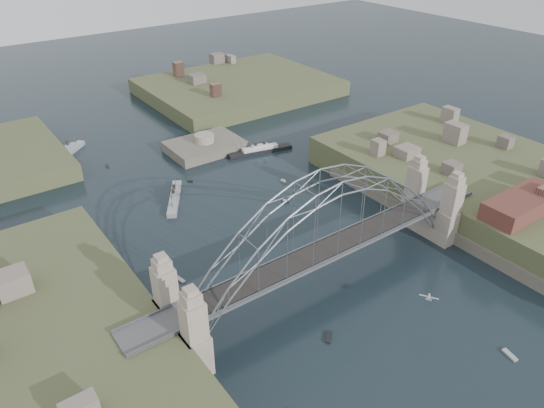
{
  "coord_description": "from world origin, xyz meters",
  "views": [
    {
      "loc": [
        -55.41,
        -58.52,
        66.37
      ],
      "look_at": [
        0.0,
        18.0,
        10.0
      ],
      "focal_mm": 33.46,
      "sensor_mm": 36.0,
      "label": 1
    }
  ],
  "objects_px": {
    "wharf_shed": "(522,204)",
    "naval_cruiser_far": "(67,153)",
    "bridge": "(327,233)",
    "naval_cruiser_near": "(174,198)",
    "fort_island": "(205,152)",
    "ocean_liner": "(260,150)"
  },
  "relations": [
    {
      "from": "bridge",
      "to": "ocean_liner",
      "type": "bearing_deg",
      "value": 66.93
    },
    {
      "from": "wharf_shed",
      "to": "ocean_liner",
      "type": "bearing_deg",
      "value": 104.62
    },
    {
      "from": "naval_cruiser_far",
      "to": "ocean_liner",
      "type": "distance_m",
      "value": 58.81
    },
    {
      "from": "naval_cruiser_near",
      "to": "naval_cruiser_far",
      "type": "distance_m",
      "value": 46.09
    },
    {
      "from": "naval_cruiser_far",
      "to": "ocean_liner",
      "type": "bearing_deg",
      "value": -34.09
    },
    {
      "from": "wharf_shed",
      "to": "ocean_liner",
      "type": "distance_m",
      "value": 75.75
    },
    {
      "from": "bridge",
      "to": "fort_island",
      "type": "bearing_deg",
      "value": 80.27
    },
    {
      "from": "wharf_shed",
      "to": "ocean_liner",
      "type": "relative_size",
      "value": 0.97
    },
    {
      "from": "naval_cruiser_far",
      "to": "fort_island",
      "type": "bearing_deg",
      "value": -31.32
    },
    {
      "from": "fort_island",
      "to": "naval_cruiser_far",
      "type": "xyz_separation_m",
      "value": [
        -35.69,
        21.72,
        1.23
      ]
    },
    {
      "from": "wharf_shed",
      "to": "naval_cruiser_far",
      "type": "distance_m",
      "value": 125.86
    },
    {
      "from": "wharf_shed",
      "to": "naval_cruiser_near",
      "type": "bearing_deg",
      "value": 130.86
    },
    {
      "from": "wharf_shed",
      "to": "fort_island",
      "type": "bearing_deg",
      "value": 110.85
    },
    {
      "from": "bridge",
      "to": "fort_island",
      "type": "relative_size",
      "value": 3.82
    },
    {
      "from": "naval_cruiser_far",
      "to": "bridge",
      "type": "bearing_deg",
      "value": -75.52
    },
    {
      "from": "naval_cruiser_far",
      "to": "naval_cruiser_near",
      "type": "bearing_deg",
      "value": -72.08
    },
    {
      "from": "wharf_shed",
      "to": "bridge",
      "type": "bearing_deg",
      "value": 162.35
    },
    {
      "from": "fort_island",
      "to": "ocean_liner",
      "type": "distance_m",
      "value": 17.24
    },
    {
      "from": "bridge",
      "to": "wharf_shed",
      "type": "height_order",
      "value": "bridge"
    },
    {
      "from": "wharf_shed",
      "to": "ocean_liner",
      "type": "height_order",
      "value": "wharf_shed"
    },
    {
      "from": "naval_cruiser_near",
      "to": "wharf_shed",
      "type": "bearing_deg",
      "value": -49.14
    },
    {
      "from": "bridge",
      "to": "ocean_liner",
      "type": "distance_m",
      "value": 64.89
    }
  ]
}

